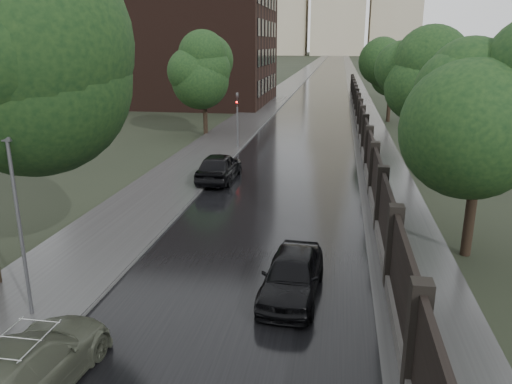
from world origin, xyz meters
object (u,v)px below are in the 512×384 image
Objects in this scene: lamp_post at (20,228)px; traffic_light at (237,116)px; hatchback_left at (219,167)px; car_right_near at (292,275)px; tree_right_a at (483,118)px; tree_right_c at (392,69)px; volga_sedan at (25,368)px; tree_left_far at (204,70)px; tree_right_b at (420,84)px.

traffic_light is at bearing 87.32° from lamp_post.
hatchback_left is 13.48m from car_right_near.
tree_right_a is 1.37× the size of lamp_post.
traffic_light is at bearing -85.10° from hatchback_left.
tree_right_c is 1.47× the size of volga_sedan.
tree_left_far reaches higher than tree_right_a.
tree_right_b is at bearing -90.00° from tree_right_c.
volga_sedan is 17.81m from hatchback_left.
lamp_post is 3.98m from volga_sedan.
tree_right_c is 1.37× the size of lamp_post.
volga_sedan is (-11.10, -41.45, -4.26)m from tree_right_c.
tree_right_a reaches higher than car_right_near.
tree_left_far is at bearing -78.18° from volga_sedan.
traffic_light is (1.10, 23.49, -0.27)m from lamp_post.
tree_left_far is 1.05× the size of tree_right_a.
volga_sedan is (1.80, -2.95, -1.98)m from lamp_post.
traffic_light reaches higher than car_right_near.
tree_right_a is 14.51m from hatchback_left.
tree_right_b reaches higher than hatchback_left.
tree_right_a is 14.00m from tree_right_b.
tree_right_b is 24.33m from lamp_post.
tree_left_far is 1.05× the size of tree_right_c.
lamp_post is at bearing 83.36° from hatchback_left.
car_right_near is (9.60, -26.06, -4.54)m from tree_left_far.
tree_right_b is 1.51× the size of hatchback_left.
hatchback_left is (1.80, 14.87, -1.88)m from lamp_post.
traffic_light is at bearing 165.76° from tree_right_b.
lamp_post is (2.60, -28.50, -2.57)m from tree_left_far.
tree_right_c is 43.12m from volga_sedan.
tree_left_far is at bearing -71.85° from hatchback_left.
tree_right_a is at bearing -90.00° from tree_right_c.
lamp_post is 1.10× the size of hatchback_left.
tree_left_far is 26.91m from tree_right_a.
car_right_near is at bearing 19.19° from lamp_post.
tree_right_a reaches higher than traffic_light.
tree_right_c is at bearing 90.00° from tree_right_b.
volga_sedan is at bearing -88.48° from traffic_light.
tree_left_far is 15.00m from hatchback_left.
car_right_near is at bearing 112.96° from hatchback_left.
tree_right_a is at bearing -54.83° from tree_left_far.
tree_left_far reaches higher than volga_sedan.
tree_left_far is 1.59× the size of hatchback_left.
traffic_light is 0.84× the size of volga_sedan.
tree_right_b is at bearing -111.48° from volga_sedan.
tree_right_b reaches higher than traffic_light.
tree_right_a is 14.62m from lamp_post.
lamp_post is (-12.90, -38.50, -2.28)m from tree_right_c.
tree_right_b is (0.00, 14.00, 0.00)m from tree_right_a.
tree_left_far is 28.14m from car_right_near.
volga_sedan is at bearing -115.33° from tree_right_b.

